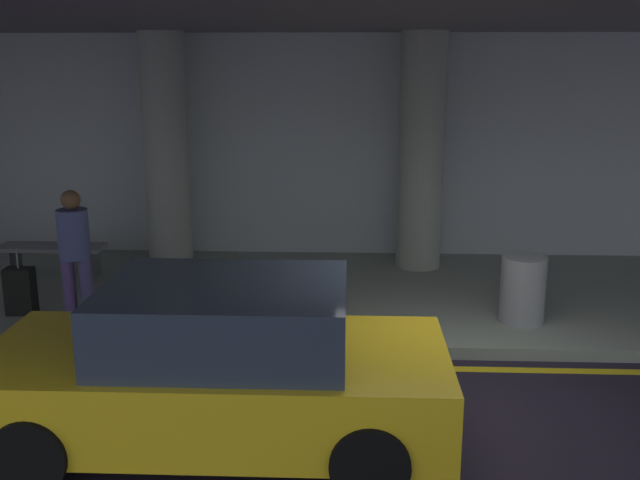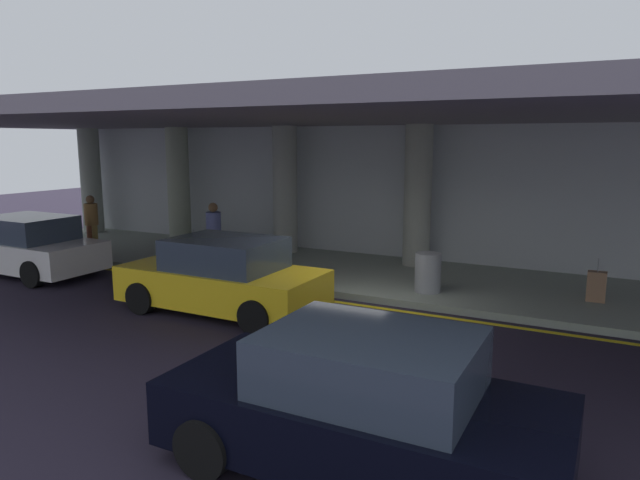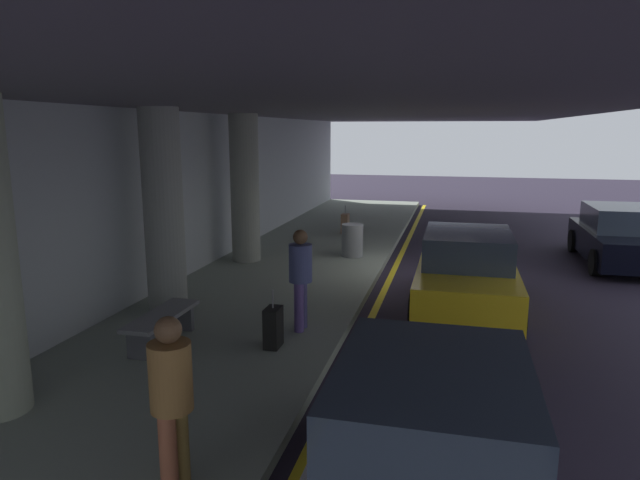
% 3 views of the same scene
% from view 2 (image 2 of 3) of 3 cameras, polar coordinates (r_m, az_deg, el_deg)
% --- Properties ---
extents(ground_plane, '(60.00, 60.00, 0.00)m').
position_cam_2_polar(ground_plane, '(11.40, 2.49, -7.44)').
color(ground_plane, '#221D2B').
extents(sidewalk, '(26.00, 4.20, 0.15)m').
position_cam_2_polar(sidewalk, '(14.15, 7.80, -3.76)').
color(sidewalk, gray).
rests_on(sidewalk, ground).
extents(lane_stripe_yellow, '(26.00, 0.14, 0.01)m').
position_cam_2_polar(lane_stripe_yellow, '(12.05, 3.99, -6.48)').
color(lane_stripe_yellow, yellow).
rests_on(lane_stripe_yellow, ground).
extents(support_column_far_left, '(0.71, 0.71, 3.65)m').
position_cam_2_polar(support_column_far_left, '(21.94, -21.82, 5.49)').
color(support_column_far_left, gray).
rests_on(support_column_far_left, sidewalk).
extents(support_column_left_mid, '(0.71, 0.71, 3.65)m').
position_cam_2_polar(support_column_left_mid, '(19.11, -13.89, 5.35)').
color(support_column_left_mid, gray).
rests_on(support_column_left_mid, sidewalk).
extents(support_column_center, '(0.71, 0.71, 3.65)m').
position_cam_2_polar(support_column_center, '(16.75, -3.49, 5.02)').
color(support_column_center, gray).
rests_on(support_column_center, sidewalk).
extents(support_column_right_mid, '(0.71, 0.71, 3.65)m').
position_cam_2_polar(support_column_right_mid, '(15.10, 9.69, 4.36)').
color(support_column_right_mid, gray).
rests_on(support_column_right_mid, sidewalk).
extents(ceiling_overhang, '(28.00, 13.20, 0.30)m').
position_cam_2_polar(ceiling_overhang, '(13.30, 7.46, 12.20)').
color(ceiling_overhang, slate).
rests_on(ceiling_overhang, support_column_far_left).
extents(terminal_back_wall, '(26.00, 0.30, 3.80)m').
position_cam_2_polar(terminal_back_wall, '(15.97, 10.69, 4.35)').
color(terminal_back_wall, '#ACB1B5').
rests_on(terminal_back_wall, ground).
extents(car_white, '(4.10, 1.92, 1.50)m').
position_cam_2_polar(car_white, '(16.43, -27.12, -0.60)').
color(car_white, silver).
rests_on(car_white, ground).
extents(car_black, '(4.10, 1.92, 1.50)m').
position_cam_2_polar(car_black, '(6.12, 4.23, -16.16)').
color(car_black, black).
rests_on(car_black, ground).
extents(car_yellow_taxi, '(4.10, 1.92, 1.50)m').
position_cam_2_polar(car_yellow_taxi, '(11.56, -9.62, -3.67)').
color(car_yellow_taxi, yellow).
rests_on(car_yellow_taxi, ground).
extents(traveler_with_luggage, '(0.38, 0.38, 1.68)m').
position_cam_2_polar(traveler_with_luggage, '(17.89, -21.78, 1.86)').
color(traveler_with_luggage, '#9E5539').
rests_on(traveler_with_luggage, sidewalk).
extents(person_waiting_for_ride, '(0.38, 0.38, 1.68)m').
position_cam_2_polar(person_waiting_for_ride, '(14.92, -10.52, 0.93)').
color(person_waiting_for_ride, '#554081').
rests_on(person_waiting_for_ride, sidewalk).
extents(suitcase_upright_primary, '(0.36, 0.22, 0.90)m').
position_cam_2_polar(suitcase_upright_primary, '(15.71, -12.43, -1.10)').
color(suitcase_upright_primary, black).
rests_on(suitcase_upright_primary, sidewalk).
extents(suitcase_upright_secondary, '(0.36, 0.22, 0.90)m').
position_cam_2_polar(suitcase_upright_secondary, '(12.98, 25.79, -4.18)').
color(suitcase_upright_secondary, '#8C664A').
rests_on(suitcase_upright_secondary, sidewalk).
extents(bench_metal, '(1.60, 0.50, 0.48)m').
position_cam_2_polar(bench_metal, '(17.19, -9.51, 0.07)').
color(bench_metal, slate).
rests_on(bench_metal, sidewalk).
extents(trash_bin_steel, '(0.56, 0.56, 0.85)m').
position_cam_2_polar(trash_bin_steel, '(12.62, 10.68, -3.20)').
color(trash_bin_steel, gray).
rests_on(trash_bin_steel, sidewalk).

